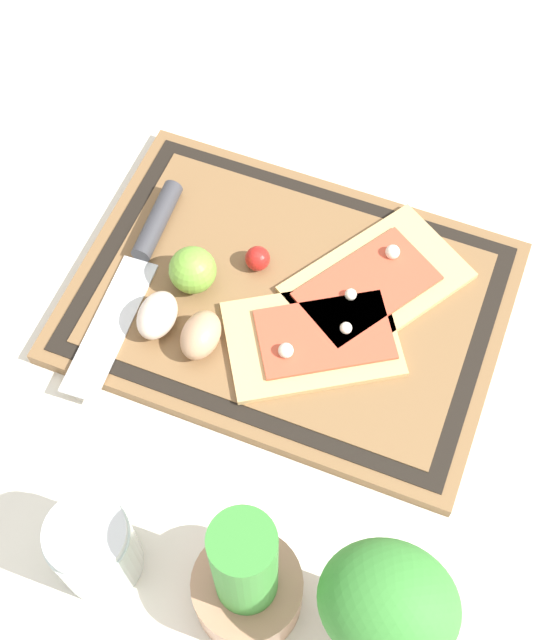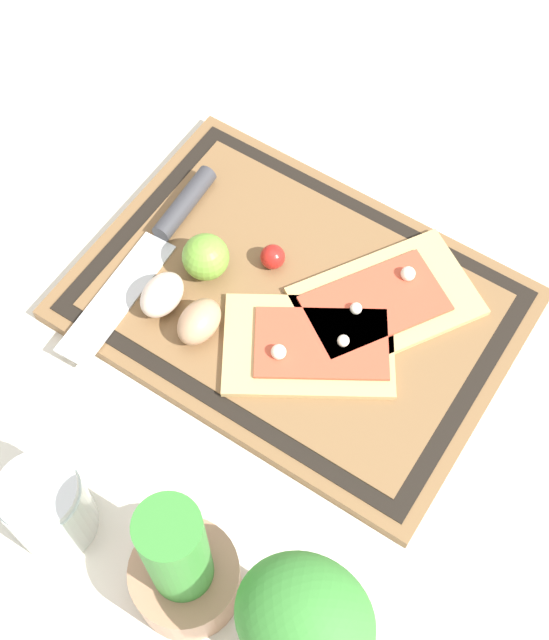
{
  "view_description": "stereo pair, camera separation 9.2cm",
  "coord_description": "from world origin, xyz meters",
  "px_view_note": "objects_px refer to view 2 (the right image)",
  "views": [
    {
      "loc": [
        -0.16,
        0.46,
        0.84
      ],
      "look_at": [
        0.0,
        0.04,
        0.04
      ],
      "focal_mm": 50.0,
      "sensor_mm": 36.0,
      "label": 1
    },
    {
      "loc": [
        -0.25,
        0.42,
        0.84
      ],
      "look_at": [
        0.0,
        0.04,
        0.04
      ],
      "focal_mm": 50.0,
      "sensor_mm": 36.0,
      "label": 2
    }
  ],
  "objects_px": {
    "egg_brown": "(199,322)",
    "lime": "(206,257)",
    "pizza_slice_far": "(311,345)",
    "herb_pot": "(182,569)",
    "cherry_tomato_red": "(273,257)",
    "sauce_jar": "(50,509)",
    "egg_pink": "(162,295)",
    "knife": "(165,230)",
    "pizza_slice_near": "(384,301)",
    "herb_glass": "(304,626)"
  },
  "relations": [
    {
      "from": "pizza_slice_far",
      "to": "lime",
      "type": "height_order",
      "value": "lime"
    },
    {
      "from": "egg_pink",
      "to": "lime",
      "type": "distance_m",
      "value": 0.06
    },
    {
      "from": "pizza_slice_near",
      "to": "lime",
      "type": "height_order",
      "value": "lime"
    },
    {
      "from": "egg_brown",
      "to": "egg_pink",
      "type": "height_order",
      "value": "same"
    },
    {
      "from": "egg_pink",
      "to": "herb_glass",
      "type": "xyz_separation_m",
      "value": [
        -0.31,
        0.21,
        0.07
      ]
    },
    {
      "from": "pizza_slice_near",
      "to": "egg_brown",
      "type": "distance_m",
      "value": 0.2
    },
    {
      "from": "sauce_jar",
      "to": "egg_pink",
      "type": "bearing_deg",
      "value": -77.74
    },
    {
      "from": "egg_brown",
      "to": "lime",
      "type": "relative_size",
      "value": 1.1
    },
    {
      "from": "cherry_tomato_red",
      "to": "pizza_slice_far",
      "type": "bearing_deg",
      "value": 144.36
    },
    {
      "from": "pizza_slice_near",
      "to": "knife",
      "type": "distance_m",
      "value": 0.25
    },
    {
      "from": "sauce_jar",
      "to": "knife",
      "type": "bearing_deg",
      "value": -71.67
    },
    {
      "from": "herb_pot",
      "to": "sauce_jar",
      "type": "relative_size",
      "value": 1.99
    },
    {
      "from": "lime",
      "to": "herb_glass",
      "type": "bearing_deg",
      "value": 136.98
    },
    {
      "from": "egg_pink",
      "to": "herb_glass",
      "type": "height_order",
      "value": "herb_glass"
    },
    {
      "from": "lime",
      "to": "cherry_tomato_red",
      "type": "bearing_deg",
      "value": -140.51
    },
    {
      "from": "cherry_tomato_red",
      "to": "herb_glass",
      "type": "height_order",
      "value": "herb_glass"
    },
    {
      "from": "egg_pink",
      "to": "pizza_slice_far",
      "type": "bearing_deg",
      "value": -165.23
    },
    {
      "from": "cherry_tomato_red",
      "to": "herb_glass",
      "type": "distance_m",
      "value": 0.41
    },
    {
      "from": "pizza_slice_near",
      "to": "sauce_jar",
      "type": "xyz_separation_m",
      "value": [
        0.14,
        0.37,
        0.02
      ]
    },
    {
      "from": "cherry_tomato_red",
      "to": "sauce_jar",
      "type": "distance_m",
      "value": 0.35
    },
    {
      "from": "lime",
      "to": "herb_glass",
      "type": "relative_size",
      "value": 0.28
    },
    {
      "from": "knife",
      "to": "egg_pink",
      "type": "distance_m",
      "value": 0.09
    },
    {
      "from": "lime",
      "to": "herb_pot",
      "type": "xyz_separation_m",
      "value": [
        -0.18,
        0.28,
        0.02
      ]
    },
    {
      "from": "egg_pink",
      "to": "herb_glass",
      "type": "relative_size",
      "value": 0.3
    },
    {
      "from": "pizza_slice_far",
      "to": "herb_pot",
      "type": "relative_size",
      "value": 1.07
    },
    {
      "from": "lime",
      "to": "herb_pot",
      "type": "height_order",
      "value": "herb_pot"
    },
    {
      "from": "pizza_slice_near",
      "to": "pizza_slice_far",
      "type": "height_order",
      "value": "same"
    },
    {
      "from": "lime",
      "to": "pizza_slice_near",
      "type": "bearing_deg",
      "value": -159.57
    },
    {
      "from": "lime",
      "to": "egg_pink",
      "type": "bearing_deg",
      "value": 77.33
    },
    {
      "from": "egg_brown",
      "to": "herb_glass",
      "type": "relative_size",
      "value": 0.3
    },
    {
      "from": "cherry_tomato_red",
      "to": "sauce_jar",
      "type": "bearing_deg",
      "value": 87.28
    },
    {
      "from": "knife",
      "to": "sauce_jar",
      "type": "relative_size",
      "value": 2.74
    },
    {
      "from": "egg_brown",
      "to": "lime",
      "type": "height_order",
      "value": "lime"
    },
    {
      "from": "knife",
      "to": "herb_pot",
      "type": "relative_size",
      "value": 1.38
    },
    {
      "from": "pizza_slice_far",
      "to": "egg_brown",
      "type": "xyz_separation_m",
      "value": [
        0.11,
        0.05,
        0.01
      ]
    },
    {
      "from": "knife",
      "to": "sauce_jar",
      "type": "xyz_separation_m",
      "value": [
        -0.1,
        0.32,
        0.02
      ]
    },
    {
      "from": "egg_brown",
      "to": "lime",
      "type": "xyz_separation_m",
      "value": [
        0.04,
        -0.07,
        0.01
      ]
    },
    {
      "from": "herb_pot",
      "to": "egg_pink",
      "type": "bearing_deg",
      "value": -49.3
    },
    {
      "from": "sauce_jar",
      "to": "herb_pot",
      "type": "bearing_deg",
      "value": -172.38
    },
    {
      "from": "herb_glass",
      "to": "sauce_jar",
      "type": "bearing_deg",
      "value": 6.32
    },
    {
      "from": "pizza_slice_far",
      "to": "knife",
      "type": "bearing_deg",
      "value": -8.59
    },
    {
      "from": "pizza_slice_near",
      "to": "pizza_slice_far",
      "type": "distance_m",
      "value": 0.09
    },
    {
      "from": "pizza_slice_far",
      "to": "lime",
      "type": "xyz_separation_m",
      "value": [
        0.15,
        -0.02,
        0.02
      ]
    },
    {
      "from": "herb_pot",
      "to": "herb_glass",
      "type": "bearing_deg",
      "value": -175.25
    },
    {
      "from": "sauce_jar",
      "to": "herb_glass",
      "type": "bearing_deg",
      "value": -173.68
    },
    {
      "from": "pizza_slice_near",
      "to": "knife",
      "type": "relative_size",
      "value": 0.81
    },
    {
      "from": "herb_pot",
      "to": "herb_glass",
      "type": "xyz_separation_m",
      "value": [
        -0.12,
        -0.01,
        0.04
      ]
    },
    {
      "from": "cherry_tomato_red",
      "to": "herb_pot",
      "type": "distance_m",
      "value": 0.35
    },
    {
      "from": "egg_pink",
      "to": "lime",
      "type": "bearing_deg",
      "value": -102.67
    },
    {
      "from": "pizza_slice_far",
      "to": "knife",
      "type": "height_order",
      "value": "pizza_slice_far"
    }
  ]
}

